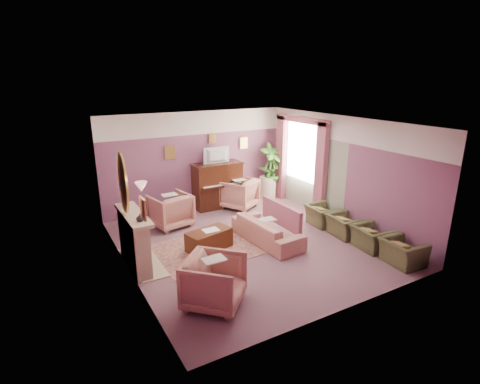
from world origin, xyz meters
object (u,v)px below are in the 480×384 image
olive_chair_d (322,212)px  side_table (268,187)px  television (218,154)px  olive_chair_c (345,222)px  floral_armchair_left (170,209)px  floral_armchair_front (214,279)px  floral_armchair_right (239,192)px  coffee_table (209,240)px  olive_chair_a (403,248)px  sofa (267,226)px  piano (217,186)px  olive_chair_b (372,234)px

olive_chair_d → side_table: side_table is taller
television → olive_chair_c: bearing=-62.7°
floral_armchair_left → floral_armchair_front: size_ratio=1.00×
floral_armchair_right → floral_armchair_front: (-2.77, -4.10, 0.00)m
television → coffee_table: television is taller
olive_chair_c → olive_chair_a: bearing=-90.0°
sofa → floral_armchair_right: (0.59, 2.40, 0.09)m
floral_armchair_left → olive_chair_d: floral_armchair_left is taller
piano → olive_chair_d: piano is taller
olive_chair_a → olive_chair_c: same height
television → side_table: 2.16m
television → olive_chair_b: television is taller
coffee_table → olive_chair_c: bearing=-16.5°
floral_armchair_right → olive_chair_c: 3.30m
coffee_table → sofa: (1.36, -0.29, 0.17)m
coffee_table → floral_armchair_right: (1.95, 2.11, 0.26)m
television → olive_chair_a: size_ratio=1.00×
piano → olive_chair_d: 3.17m
olive_chair_b → side_table: size_ratio=1.15×
olive_chair_b → coffee_table: bearing=151.0°
olive_chair_a → olive_chair_c: 1.64m
floral_armchair_left → television: bearing=22.6°
floral_armchair_right → floral_armchair_front: 4.95m
sofa → floral_armchair_left: (-1.64, 2.02, 0.09)m
olive_chair_b → side_table: side_table is taller
olive_chair_a → olive_chair_b: (0.00, 0.82, 0.00)m
piano → television: size_ratio=1.75×
floral_armchair_front → olive_chair_a: (4.01, -0.60, -0.13)m
floral_armchair_front → olive_chair_c: (4.01, 1.04, -0.13)m
side_table → olive_chair_b: bearing=-90.1°
olive_chair_b → olive_chair_d: size_ratio=1.00×
olive_chair_a → coffee_table: bearing=141.0°
olive_chair_d → piano: bearing=123.7°
floral_armchair_front → olive_chair_b: (4.01, 0.22, -0.13)m
coffee_table → olive_chair_d: olive_chair_d is taller
television → sofa: bearing=-91.8°
piano → sofa: 2.80m
coffee_table → olive_chair_b: olive_chair_b is taller
floral_armchair_left → olive_chair_a: (3.48, -4.31, -0.13)m
television → olive_chair_d: size_ratio=1.00×
television → olive_chair_c: (1.75, -3.39, -1.25)m
olive_chair_d → floral_armchair_front: bearing=-155.1°
floral_armchair_front → floral_armchair_left: bearing=81.8°
olive_chair_a → floral_armchair_left: bearing=128.9°
piano → sofa: bearing=-91.8°
coffee_table → olive_chair_a: 4.11m
piano → olive_chair_b: (1.75, -4.26, -0.30)m
coffee_table → olive_chair_d: (3.19, -0.13, 0.12)m
piano → floral_armchair_right: size_ratio=1.46×
piano → coffee_table: 2.91m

